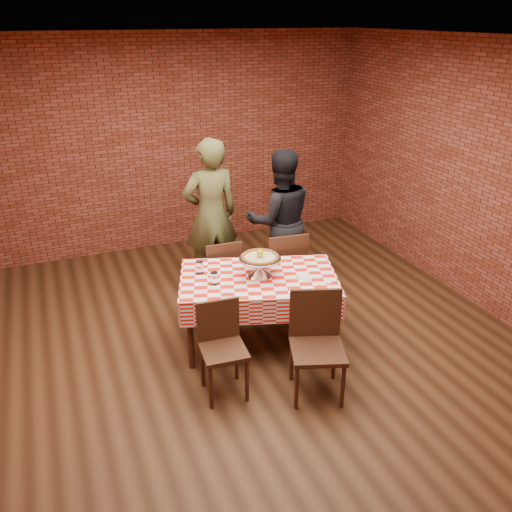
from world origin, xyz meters
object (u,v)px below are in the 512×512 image
(chair_far_left, at_px, (220,274))
(chair_far_right, at_px, (282,267))
(pizza_stand, at_px, (260,267))
(water_glass_left, at_px, (214,278))
(diner_olive, at_px, (211,215))
(chair_near_right, at_px, (318,349))
(water_glass_right, at_px, (200,267))
(table, at_px, (259,311))
(diner_black, at_px, (280,220))
(condiment_caddy, at_px, (257,259))
(pizza, at_px, (260,258))
(chair_near_left, at_px, (224,353))

(chair_far_left, relative_size, chair_far_right, 0.94)
(pizza_stand, distance_m, water_glass_left, 0.47)
(diner_olive, bearing_deg, chair_near_right, 93.42)
(water_glass_left, distance_m, chair_near_right, 1.17)
(water_glass_left, height_order, water_glass_right, same)
(table, height_order, water_glass_left, water_glass_left)
(diner_olive, bearing_deg, chair_far_left, 79.43)
(water_glass_right, xyz_separation_m, diner_black, (1.23, 0.79, 0.03))
(pizza_stand, xyz_separation_m, water_glass_right, (-0.53, 0.27, -0.03))
(diner_olive, bearing_deg, water_glass_left, 72.02)
(condiment_caddy, height_order, diner_olive, diner_olive)
(pizza_stand, relative_size, pizza, 1.14)
(pizza, relative_size, chair_far_left, 0.42)
(chair_far_right, bearing_deg, chair_near_left, 54.02)
(chair_near_left, bearing_deg, water_glass_left, 82.01)
(table, distance_m, pizza_stand, 0.48)
(table, distance_m, diner_olive, 1.51)
(pizza_stand, distance_m, chair_near_left, 0.98)
(pizza, xyz_separation_m, diner_olive, (-0.05, 1.39, -0.03))
(chair_near_left, height_order, chair_far_right, chair_far_right)
(pizza, relative_size, water_glass_left, 3.07)
(chair_far_left, bearing_deg, water_glass_left, 70.43)
(pizza, bearing_deg, water_glass_left, -179.58)
(diner_black, bearing_deg, pizza_stand, 66.46)
(table, relative_size, chair_far_left, 1.71)
(pizza_stand, height_order, pizza, pizza)
(chair_near_left, relative_size, diner_black, 0.50)
(water_glass_left, distance_m, chair_far_right, 1.23)
(condiment_caddy, bearing_deg, diner_black, 85.50)
(pizza_stand, bearing_deg, chair_near_right, -81.33)
(water_glass_left, bearing_deg, pizza, 0.42)
(pizza, distance_m, chair_near_right, 1.07)
(pizza_stand, relative_size, chair_near_right, 0.45)
(water_glass_right, relative_size, chair_far_left, 0.14)
(condiment_caddy, bearing_deg, chair_near_left, -94.65)
(pizza, height_order, diner_black, diner_black)
(table, height_order, diner_olive, diner_olive)
(water_glass_left, relative_size, chair_near_right, 0.13)
(condiment_caddy, distance_m, diner_black, 1.05)
(chair_far_left, bearing_deg, table, 101.44)
(chair_far_right, bearing_deg, water_glass_right, 24.14)
(chair_far_left, distance_m, chair_far_right, 0.70)
(pizza, relative_size, water_glass_right, 3.07)
(water_glass_left, height_order, condiment_caddy, condiment_caddy)
(water_glass_left, height_order, diner_black, diner_black)
(table, height_order, pizza_stand, pizza_stand)
(water_glass_left, bearing_deg, chair_near_right, -56.99)
(pizza_stand, distance_m, condiment_caddy, 0.24)
(pizza, bearing_deg, chair_far_left, 100.80)
(chair_far_right, xyz_separation_m, diner_black, (0.17, 0.45, 0.39))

